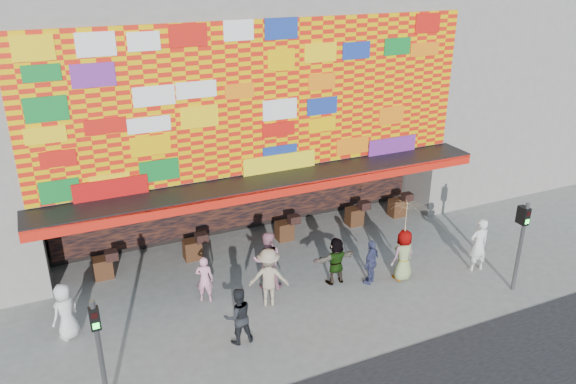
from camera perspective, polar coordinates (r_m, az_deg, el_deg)
name	(u,v)px	position (r m, az deg, el deg)	size (l,w,h in m)	color
ground	(317,311)	(17.08, 2.94, -12.00)	(90.00, 90.00, 0.00)	slate
shop_building	(222,83)	(22.05, -6.68, 10.90)	(15.20, 9.40, 10.00)	gray
neighbor_right	(490,43)	(28.50, 19.85, 14.02)	(11.00, 8.00, 12.00)	gray
signal_left	(99,345)	(13.46, -18.66, -14.49)	(0.22, 0.20, 3.00)	#59595B
signal_right	(522,237)	(18.54, 22.66, -4.24)	(0.22, 0.20, 3.00)	#59595B
ped_a	(65,311)	(16.74, -21.68, -11.21)	(0.81, 0.53, 1.65)	silver
ped_b	(205,279)	(17.32, -8.48, -8.74)	(0.55, 0.36, 1.50)	pink
ped_c	(238,316)	(15.50, -5.08, -12.44)	(0.80, 0.62, 1.65)	black
ped_d	(269,277)	(16.90, -1.97, -8.65)	(1.19, 0.69, 1.85)	gray
ped_e	(371,262)	(18.19, 8.45, -7.03)	(0.89, 0.37, 1.52)	#383C63
ped_f	(336,261)	(18.07, 4.89, -6.96)	(1.47, 0.47, 1.58)	gray
ped_g	(403,255)	(18.54, 11.65, -6.30)	(0.85, 0.55, 1.73)	gray
ped_h	(479,245)	(19.67, 18.80, -5.10)	(0.68, 0.45, 1.87)	silver
ped_i	(267,260)	(17.69, -2.13, -6.97)	(0.93, 0.73, 1.92)	#C37E95
parasol	(407,217)	(17.93, 11.99, -2.50)	(1.38, 1.40, 2.00)	beige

